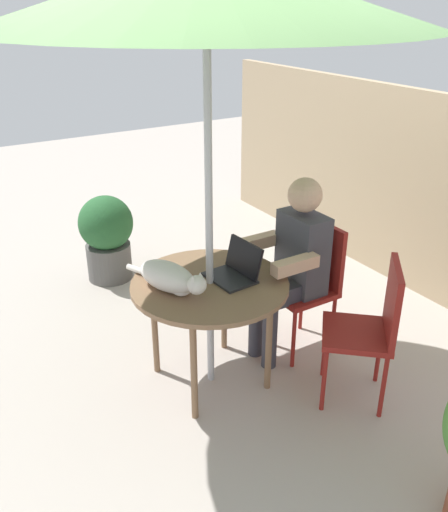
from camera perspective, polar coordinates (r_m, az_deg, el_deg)
name	(u,v)px	position (r m, az deg, el deg)	size (l,w,h in m)	color
ground_plane	(211,378)	(3.71, -1.35, -12.49)	(14.00, 14.00, 0.00)	#ADA399
fence_back	(445,204)	(4.61, 21.75, 5.00)	(5.60, 0.08, 1.62)	tan
patio_table	(210,292)	(3.35, -1.46, -3.70)	(0.95, 0.95, 0.71)	brown
chair_occupied	(310,276)	(3.81, 8.88, -2.07)	(0.40, 0.40, 0.91)	maroon
chair_empty	(373,322)	(3.37, 15.07, -6.62)	(0.56, 0.56, 0.91)	maroon
person_seated	(293,259)	(3.64, 7.14, -0.33)	(0.48, 0.48, 1.25)	#3F3F47
laptop	(237,268)	(3.36, 1.34, -1.20)	(0.32, 0.27, 0.21)	black
cat	(171,278)	(3.21, -5.53, -2.25)	(0.63, 0.32, 0.17)	silver
potted_plant_near_fence	(107,235)	(4.85, -11.96, 2.10)	(0.46, 0.46, 0.75)	#595654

